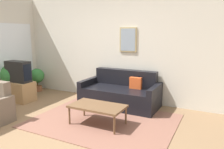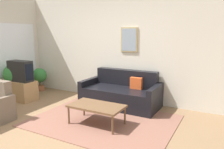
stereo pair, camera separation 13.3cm
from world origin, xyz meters
name	(u,v)px [view 2 (the right image)]	position (x,y,z in m)	size (l,w,h in m)	color
ground_plane	(44,134)	(0.00, 0.00, 0.00)	(16.00, 16.00, 0.00)	#846647
area_rug	(103,121)	(0.62, 0.97, 0.01)	(2.74, 2.05, 0.01)	brown
wall_back	(111,47)	(0.00, 2.46, 1.35)	(8.00, 0.09, 2.70)	beige
couch	(121,94)	(0.53, 1.99, 0.29)	(1.82, 0.90, 0.83)	black
coffee_table	(97,107)	(0.60, 0.77, 0.35)	(1.03, 0.57, 0.38)	brown
tv_stand	(22,91)	(-1.93, 1.16, 0.25)	(0.72, 0.46, 0.50)	#A87F51
tv	(20,71)	(-1.93, 1.16, 0.76)	(0.65, 0.28, 0.52)	black
potted_plant_tall	(14,76)	(-2.26, 1.23, 0.58)	(0.56, 0.56, 0.92)	#935638
potted_plant_by_window	(40,77)	(-2.25, 2.08, 0.42)	(0.43, 0.43, 0.68)	#935638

